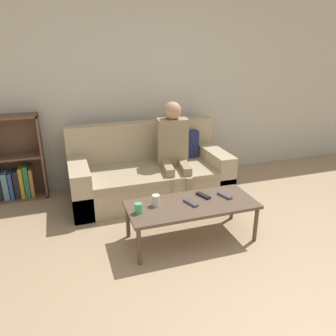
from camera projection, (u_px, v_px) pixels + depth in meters
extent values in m
plane|color=tan|center=(237.00, 299.00, 2.49)|extent=(22.00, 22.00, 0.00)
cube|color=beige|center=(145.00, 85.00, 4.33)|extent=(12.00, 0.06, 2.60)
cube|color=tan|center=(150.00, 185.00, 4.13)|extent=(1.93, 0.92, 0.29)
cube|color=tan|center=(152.00, 174.00, 3.98)|extent=(1.49, 0.74, 0.10)
cube|color=tan|center=(142.00, 140.00, 4.28)|extent=(1.93, 0.18, 0.49)
cube|color=tan|center=(80.00, 185.00, 3.83)|extent=(0.22, 0.92, 0.55)
cube|color=tan|center=(212.00, 168.00, 4.34)|extent=(0.22, 0.92, 0.55)
cube|color=navy|center=(185.00, 145.00, 4.34)|extent=(0.36, 0.12, 0.36)
cube|color=brown|center=(42.00, 156.00, 4.04)|extent=(0.02, 0.28, 1.04)
cube|color=brown|center=(18.00, 155.00, 4.07)|extent=(0.60, 0.02, 1.04)
cube|color=brown|center=(23.00, 196.00, 4.14)|extent=(0.60, 0.28, 0.02)
cube|color=brown|center=(17.00, 157.00, 3.95)|extent=(0.56, 0.28, 0.02)
cube|color=brown|center=(10.00, 117.00, 3.78)|extent=(0.60, 0.28, 0.02)
cube|color=#6699A8|center=(6.00, 185.00, 4.01)|extent=(0.06, 0.18, 0.34)
cube|color=#33519E|center=(12.00, 184.00, 4.03)|extent=(0.04, 0.22, 0.34)
cube|color=#232328|center=(17.00, 184.00, 4.04)|extent=(0.06, 0.16, 0.35)
cube|color=gold|center=(22.00, 182.00, 4.06)|extent=(0.04, 0.20, 0.38)
cube|color=#2D7A4C|center=(27.00, 180.00, 4.07)|extent=(0.05, 0.19, 0.41)
cube|color=#B77542|center=(32.00, 181.00, 4.10)|extent=(0.04, 0.21, 0.36)
cylinder|color=brown|center=(139.00, 247.00, 2.82)|extent=(0.04, 0.04, 0.36)
cylinder|color=brown|center=(256.00, 224.00, 3.17)|extent=(0.04, 0.04, 0.36)
cylinder|color=brown|center=(128.00, 221.00, 3.23)|extent=(0.04, 0.04, 0.36)
cylinder|color=brown|center=(232.00, 204.00, 3.58)|extent=(0.04, 0.04, 0.36)
cube|color=brown|center=(192.00, 205.00, 3.13)|extent=(1.24, 0.54, 0.03)
cylinder|color=#9E8966|center=(171.00, 194.00, 3.78)|extent=(0.10, 0.10, 0.39)
cylinder|color=#9E8966|center=(188.00, 193.00, 3.81)|extent=(0.10, 0.10, 0.39)
cube|color=#9E8966|center=(168.00, 168.00, 3.91)|extent=(0.16, 0.42, 0.09)
cube|color=#9E8966|center=(184.00, 167.00, 3.95)|extent=(0.16, 0.42, 0.09)
cube|color=#9E8966|center=(172.00, 142.00, 4.07)|extent=(0.39, 0.25, 0.58)
sphere|color=tan|center=(172.00, 111.00, 3.93)|extent=(0.22, 0.22, 0.22)
cylinder|color=#4CB77A|center=(138.00, 208.00, 2.93)|extent=(0.07, 0.07, 0.09)
cylinder|color=silver|center=(156.00, 200.00, 3.06)|extent=(0.08, 0.08, 0.11)
cube|color=#47474C|center=(191.00, 203.00, 3.11)|extent=(0.10, 0.18, 0.02)
cube|color=#47474C|center=(225.00, 196.00, 3.26)|extent=(0.10, 0.18, 0.02)
cube|color=black|center=(203.00, 196.00, 3.26)|extent=(0.10, 0.18, 0.02)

